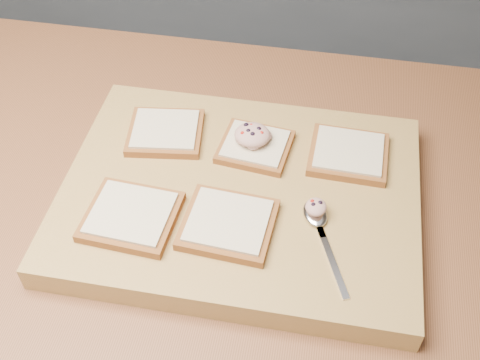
% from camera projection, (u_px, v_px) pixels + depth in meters
% --- Properties ---
extents(island_counter, '(2.00, 0.80, 0.90)m').
position_uv_depth(island_counter, '(195.00, 312.00, 1.35)').
color(island_counter, slate).
rests_on(island_counter, ground).
extents(cutting_board, '(0.56, 0.42, 0.04)m').
position_uv_depth(cutting_board, '(240.00, 197.00, 0.96)').
color(cutting_board, '#B1874B').
rests_on(cutting_board, island_counter).
extents(bread_far_left, '(0.14, 0.13, 0.02)m').
position_uv_depth(bread_far_left, '(165.00, 132.00, 1.02)').
color(bread_far_left, brown).
rests_on(bread_far_left, cutting_board).
extents(bread_far_center, '(0.12, 0.12, 0.02)m').
position_uv_depth(bread_far_center, '(255.00, 146.00, 0.99)').
color(bread_far_center, brown).
rests_on(bread_far_center, cutting_board).
extents(bread_far_right, '(0.13, 0.12, 0.02)m').
position_uv_depth(bread_far_right, '(348.00, 154.00, 0.98)').
color(bread_far_right, brown).
rests_on(bread_far_right, cutting_board).
extents(bread_near_left, '(0.14, 0.13, 0.02)m').
position_uv_depth(bread_near_left, '(131.00, 216.00, 0.89)').
color(bread_near_left, brown).
rests_on(bread_near_left, cutting_board).
extents(bread_near_center, '(0.14, 0.13, 0.02)m').
position_uv_depth(bread_near_center, '(228.00, 224.00, 0.88)').
color(bread_near_center, brown).
rests_on(bread_near_center, cutting_board).
extents(tuna_salad_dollop, '(0.06, 0.06, 0.03)m').
position_uv_depth(tuna_salad_dollop, '(252.00, 135.00, 0.98)').
color(tuna_salad_dollop, tan).
rests_on(tuna_salad_dollop, bread_far_center).
extents(spoon, '(0.09, 0.17, 0.01)m').
position_uv_depth(spoon, '(317.00, 220.00, 0.89)').
color(spoon, silver).
rests_on(spoon, cutting_board).
extents(spoon_salad, '(0.03, 0.03, 0.02)m').
position_uv_depth(spoon_salad, '(316.00, 207.00, 0.89)').
color(spoon_salad, tan).
rests_on(spoon_salad, spoon).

